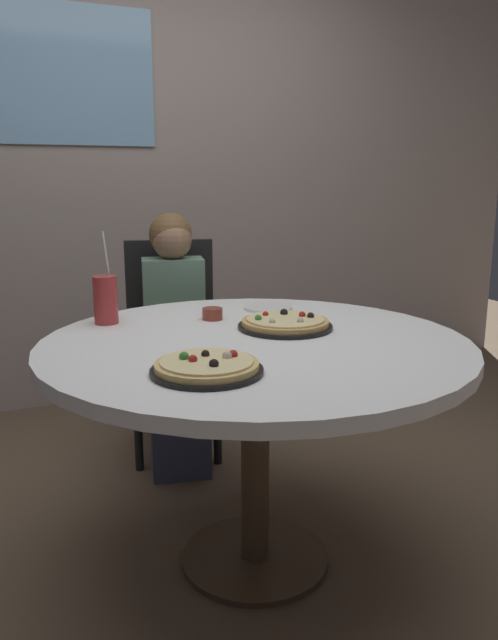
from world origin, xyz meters
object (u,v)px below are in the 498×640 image
(pizza_cheese, at_px, (285,323))
(soda_cup, at_px, (106,300))
(chair_wooden, at_px, (172,334))
(plate_small, at_px, (268,308))
(dining_table, at_px, (255,368))
(diner_child, at_px, (176,355))
(pizza_veggie, at_px, (207,367))
(sauce_bowl, at_px, (212,314))

(pizza_cheese, xyz_separation_m, soda_cup, (-0.52, 0.30, 0.06))
(chair_wooden, height_order, soda_cup, soda_cup)
(plate_small, bearing_deg, dining_table, -119.39)
(diner_child, distance_m, pizza_veggie, 1.14)
(soda_cup, distance_m, sauce_bowl, 0.36)
(chair_wooden, distance_m, plate_small, 0.68)
(dining_table, relative_size, sauce_bowl, 18.56)
(soda_cup, bearing_deg, dining_table, -46.12)
(dining_table, xyz_separation_m, soda_cup, (-0.38, 0.39, 0.17))
(chair_wooden, relative_size, pizza_veggie, 3.33)
(diner_child, distance_m, plate_small, 0.56)
(diner_child, xyz_separation_m, sauce_bowl, (-0.01, -0.52, 0.29))
(soda_cup, bearing_deg, chair_wooden, 57.21)
(chair_wooden, relative_size, soda_cup, 3.09)
(diner_child, bearing_deg, sauce_bowl, -91.49)
(plate_small, bearing_deg, pizza_cheese, -104.02)
(sauce_bowl, bearing_deg, dining_table, -84.64)
(pizza_veggie, relative_size, sauce_bowl, 4.08)
(soda_cup, relative_size, sauce_bowl, 4.39)
(chair_wooden, xyz_separation_m, sauce_bowl, (-0.05, -0.70, 0.24))
(pizza_veggie, relative_size, soda_cup, 0.93)
(chair_wooden, height_order, pizza_cheese, chair_wooden)
(sauce_bowl, xyz_separation_m, plate_small, (0.25, 0.08, -0.02))
(chair_wooden, distance_m, pizza_cheese, 0.95)
(plate_small, bearing_deg, pizza_veggie, -125.62)
(dining_table, relative_size, soda_cup, 4.23)
(diner_child, bearing_deg, pizza_cheese, -77.56)
(sauce_bowl, bearing_deg, plate_small, 18.53)
(pizza_veggie, bearing_deg, dining_table, 46.46)
(sauce_bowl, bearing_deg, chair_wooden, 86.10)
(pizza_cheese, height_order, plate_small, pizza_cheese)
(chair_wooden, distance_m, soda_cup, 0.79)
(diner_child, height_order, soda_cup, diner_child)
(pizza_cheese, bearing_deg, chair_wooden, 97.96)
(soda_cup, bearing_deg, plate_small, -0.03)
(dining_table, relative_size, pizza_veggie, 4.55)
(pizza_cheese, bearing_deg, dining_table, -147.35)
(pizza_veggie, bearing_deg, pizza_cheese, 41.92)
(pizza_cheese, bearing_deg, diner_child, 102.44)
(dining_table, distance_m, chair_wooden, 1.01)
(soda_cup, relative_size, plate_small, 1.71)
(diner_child, bearing_deg, soda_cup, -129.76)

